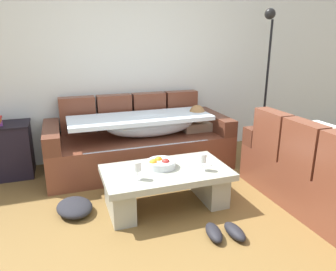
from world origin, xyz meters
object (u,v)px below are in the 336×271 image
at_px(wine_glass_near_left, 138,167).
at_px(crumpled_garment, 75,207).
at_px(coffee_table, 166,183).
at_px(pair_of_shoes, 224,232).
at_px(couch_near_window, 329,174).
at_px(floor_lamp, 266,73).
at_px(wine_glass_near_right, 203,159).
at_px(couch_along_wall, 142,141).
at_px(open_magazine, 196,162).
at_px(fruit_bowl, 161,163).

xyz_separation_m(wine_glass_near_left, crumpled_garment, (-0.55, 0.26, -0.44)).
bearing_deg(coffee_table, wine_glass_near_left, -158.31).
distance_m(coffee_table, pair_of_shoes, 0.74).
xyz_separation_m(coffee_table, crumpled_garment, (-0.86, 0.14, -0.18)).
bearing_deg(couch_near_window, pair_of_shoes, 96.55).
height_order(pair_of_shoes, crumpled_garment, crumpled_garment).
xyz_separation_m(floor_lamp, crumpled_garment, (-2.70, -0.94, -1.06)).
bearing_deg(couch_near_window, wine_glass_near_right, 71.51).
bearing_deg(couch_near_window, crumpled_garment, 74.26).
height_order(couch_along_wall, crumpled_garment, couch_along_wall).
bearing_deg(crumpled_garment, pair_of_shoes, -34.82).
height_order(open_magazine, pair_of_shoes, open_magazine).
relative_size(wine_glass_near_right, open_magazine, 0.59).
bearing_deg(floor_lamp, open_magazine, -145.95).
bearing_deg(couch_near_window, open_magazine, 62.36).
bearing_deg(couch_along_wall, wine_glass_near_right, -76.31).
bearing_deg(floor_lamp, crumpled_garment, -160.84).
xyz_separation_m(wine_glass_near_right, pair_of_shoes, (-0.04, -0.52, -0.45)).
relative_size(wine_glass_near_left, pair_of_shoes, 0.51).
relative_size(couch_near_window, crumpled_garment, 4.27).
relative_size(fruit_bowl, open_magazine, 1.00).
relative_size(wine_glass_near_left, floor_lamp, 0.09).
height_order(couch_near_window, pair_of_shoes, couch_near_window).
relative_size(couch_near_window, pair_of_shoes, 5.26).
distance_m(fruit_bowl, open_magazine, 0.38).
height_order(wine_glass_near_right, pair_of_shoes, wine_glass_near_right).
bearing_deg(pair_of_shoes, open_magazine, 84.97).
relative_size(fruit_bowl, floor_lamp, 0.14).
distance_m(wine_glass_near_right, crumpled_garment, 1.29).
relative_size(coffee_table, fruit_bowl, 4.29).
relative_size(pair_of_shoes, crumpled_garment, 0.81).
xyz_separation_m(couch_near_window, crumpled_garment, (-2.34, 0.66, -0.27)).
height_order(couch_near_window, fruit_bowl, couch_near_window).
bearing_deg(crumpled_garment, wine_glass_near_left, -25.43).
bearing_deg(fruit_bowl, wine_glass_near_left, -145.78).
bearing_deg(crumpled_garment, couch_near_window, -15.74).
height_order(couch_along_wall, coffee_table, couch_along_wall).
xyz_separation_m(couch_along_wall, pair_of_shoes, (0.25, -1.71, -0.29)).
distance_m(wine_glass_near_left, floor_lamp, 2.53).
xyz_separation_m(couch_along_wall, wine_glass_near_left, (-0.34, -1.17, 0.16)).
relative_size(fruit_bowl, wine_glass_near_left, 1.69).
relative_size(fruit_bowl, crumpled_garment, 0.70).
bearing_deg(wine_glass_near_left, pair_of_shoes, -42.05).
bearing_deg(coffee_table, fruit_bowl, 114.09).
bearing_deg(crumpled_garment, open_magazine, -3.20).
xyz_separation_m(fruit_bowl, open_magazine, (0.38, 0.01, -0.04)).
relative_size(wine_glass_near_left, wine_glass_near_right, 1.00).
relative_size(wine_glass_near_left, crumpled_garment, 0.42).
bearing_deg(floor_lamp, wine_glass_near_left, -150.73).
xyz_separation_m(couch_along_wall, fruit_bowl, (-0.06, -0.98, 0.09)).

